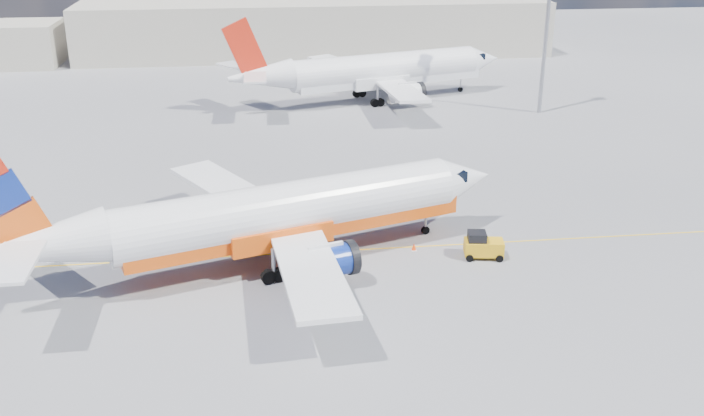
{
  "coord_description": "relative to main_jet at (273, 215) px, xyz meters",
  "views": [
    {
      "loc": [
        -4.49,
        -45.16,
        22.32
      ],
      "look_at": [
        1.44,
        1.97,
        3.5
      ],
      "focal_mm": 40.0,
      "sensor_mm": 36.0,
      "label": 1
    }
  ],
  "objects": [
    {
      "name": "ground",
      "position": [
        3.72,
        -1.46,
        -3.49
      ],
      "size": [
        240.0,
        240.0,
        0.0
      ],
      "primitive_type": "plane",
      "color": "slate",
      "rests_on": "ground"
    },
    {
      "name": "floodlight_mast",
      "position": [
        30.64,
        35.43,
        8.65
      ],
      "size": [
        1.48,
        1.48,
        20.25
      ],
      "color": "#9B9BA3",
      "rests_on": "ground"
    },
    {
      "name": "traffic_cone",
      "position": [
        9.46,
        0.99,
        -3.23
      ],
      "size": [
        0.37,
        0.37,
        0.52
      ],
      "color": "white",
      "rests_on": "ground"
    },
    {
      "name": "taxi_line",
      "position": [
        3.72,
        1.54,
        -3.48
      ],
      "size": [
        70.0,
        0.15,
        0.01
      ],
      "primitive_type": "cube",
      "color": "yellow",
      "rests_on": "ground"
    },
    {
      "name": "gse_tug",
      "position": [
        13.74,
        -0.68,
        -2.63
      ],
      "size": [
        2.74,
        1.93,
        1.82
      ],
      "rotation": [
        0.0,
        0.0,
        -0.16
      ],
      "color": "black",
      "rests_on": "ground"
    },
    {
      "name": "second_jet",
      "position": [
        13.35,
        43.02,
        0.05
      ],
      "size": [
        35.05,
        26.68,
        10.61
      ],
      "rotation": [
        0.0,
        0.0,
        0.29
      ],
      "color": "white",
      "rests_on": "ground"
    },
    {
      "name": "main_jet",
      "position": [
        0.0,
        0.0,
        0.0
      ],
      "size": [
        34.45,
        26.15,
        10.46
      ],
      "rotation": [
        0.0,
        0.0,
        0.32
      ],
      "color": "white",
      "rests_on": "ground"
    },
    {
      "name": "terminal_main",
      "position": [
        8.72,
        73.54,
        0.51
      ],
      "size": [
        70.0,
        14.0,
        8.0
      ],
      "primitive_type": "cube",
      "color": "#AFA797",
      "rests_on": "ground"
    }
  ]
}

